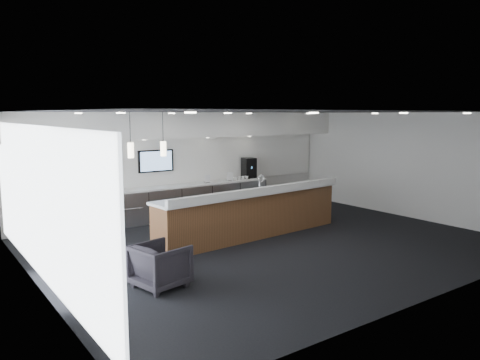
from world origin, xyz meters
TOP-DOWN VIEW (x-y plane):
  - ground at (0.00, 0.00)m, footprint 10.00×10.00m
  - ceiling at (0.00, 0.00)m, footprint 10.00×8.00m
  - back_wall at (0.00, 4.00)m, footprint 10.00×0.02m
  - left_wall at (-5.00, 0.00)m, footprint 0.02×8.00m
  - right_wall at (5.00, 0.00)m, footprint 0.02×8.00m
  - soffit_bulkhead at (0.00, 3.55)m, footprint 10.00×0.90m
  - alcove_panel at (0.00, 3.97)m, footprint 9.80×0.06m
  - window_blinds_wall at (-4.96, 0.00)m, footprint 0.04×7.36m
  - back_credenza at (-0.00, 3.64)m, footprint 5.06×0.66m
  - wall_tv at (-1.00, 3.91)m, footprint 1.05×0.08m
  - pendant_left at (-2.40, 0.80)m, footprint 0.12×0.12m
  - pendant_right at (-3.10, 0.80)m, footprint 0.12×0.12m
  - ceiling_can_lights at (0.00, 0.00)m, footprint 7.00×5.00m
  - service_counter at (0.01, 0.76)m, footprint 5.27×1.26m
  - coffee_machine at (2.09, 3.69)m, footprint 0.43×0.52m
  - info_sign_left at (0.48, 3.56)m, footprint 0.17×0.04m
  - info_sign_right at (1.26, 3.54)m, footprint 0.20×0.06m
  - armchair at (-3.28, -1.00)m, footprint 0.99×0.97m
  - lounge_guest at (-3.84, -0.35)m, footprint 0.56×0.68m
  - cup_0 at (1.90, 3.55)m, footprint 0.11×0.11m
  - cup_1 at (1.76, 3.55)m, footprint 0.15×0.15m
  - cup_2 at (1.62, 3.55)m, footprint 0.13×0.13m
  - cup_3 at (1.48, 3.55)m, footprint 0.14×0.14m

SIDE VIEW (x-z plane):
  - ground at x=0.00m, z-range 0.00..0.00m
  - armchair at x=-3.28m, z-range 0.00..0.77m
  - back_credenza at x=0.00m, z-range 0.00..0.95m
  - service_counter at x=0.01m, z-range -0.17..1.32m
  - lounge_guest at x=-3.84m, z-range 0.00..1.59m
  - cup_0 at x=1.90m, z-range 0.95..1.05m
  - cup_1 at x=1.76m, z-range 0.95..1.05m
  - cup_2 at x=1.62m, z-range 0.95..1.05m
  - cup_3 at x=1.48m, z-range 0.95..1.05m
  - info_sign_left at x=0.48m, z-range 0.95..1.18m
  - info_sign_right at x=1.26m, z-range 0.95..1.21m
  - coffee_machine at x=2.09m, z-range 0.95..1.59m
  - back_wall at x=0.00m, z-range 0.00..3.00m
  - left_wall at x=-5.00m, z-range 0.00..3.00m
  - right_wall at x=5.00m, z-range 0.00..3.00m
  - window_blinds_wall at x=-4.96m, z-range 0.23..2.77m
  - alcove_panel at x=0.00m, z-range 0.90..2.30m
  - wall_tv at x=-1.00m, z-range 1.34..1.96m
  - pendant_left at x=-2.40m, z-range 2.10..2.40m
  - pendant_right at x=-3.10m, z-range 2.10..2.40m
  - soffit_bulkhead at x=0.00m, z-range 2.30..3.00m
  - ceiling_can_lights at x=0.00m, z-range 2.96..2.98m
  - ceiling at x=0.00m, z-range 2.99..3.01m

